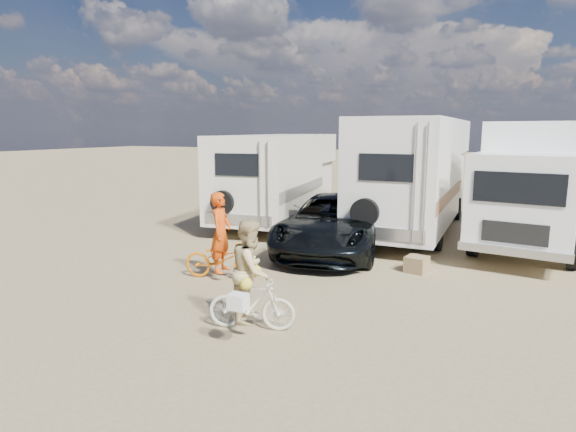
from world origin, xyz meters
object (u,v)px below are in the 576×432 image
at_px(rider_woman, 251,281).
at_px(box_truck, 536,185).
at_px(bike_man, 222,259).
at_px(rider_man, 221,240).
at_px(rv_main, 416,176).
at_px(cooler, 349,246).
at_px(crate, 417,264).
at_px(dark_suv, 334,223).
at_px(rv_left, 279,178).
at_px(bike_woman, 251,304).

bearing_deg(rider_woman, box_truck, -42.90).
bearing_deg(bike_man, rider_man, 169.75).
height_order(rv_main, bike_man, rv_main).
xyz_separation_m(cooler, crate, (2.02, -1.06, -0.00)).
xyz_separation_m(dark_suv, rider_woman, (0.58, -5.74, 0.08)).
relative_size(bike_man, cooler, 3.60).
height_order(bike_man, rider_woman, rider_woman).
distance_m(bike_man, cooler, 3.96).
bearing_deg(rv_main, box_truck, -12.76).
distance_m(box_truck, dark_suv, 5.95).
xyz_separation_m(rv_left, bike_man, (2.00, -7.04, -1.12)).
height_order(rv_left, bike_man, rv_left).
xyz_separation_m(rv_main, rv_left, (-4.91, -0.32, -0.26)).
distance_m(rv_left, cooler, 5.46).
height_order(box_truck, rider_man, box_truck).
bearing_deg(bike_man, rv_main, -31.85).
distance_m(bike_woman, cooler, 5.65).
relative_size(box_truck, rider_woman, 4.23).
bearing_deg(box_truck, rv_main, 175.22).
bearing_deg(rider_man, dark_suv, -31.90).
bearing_deg(rider_man, rv_main, -31.85).
xyz_separation_m(dark_suv, bike_man, (-1.42, -3.57, -0.31)).
xyz_separation_m(box_truck, rider_man, (-6.44, -6.59, -0.88)).
xyz_separation_m(box_truck, bike_woman, (-4.45, -8.76, -1.33)).
bearing_deg(rider_man, rider_woman, -147.66).
bearing_deg(bike_woman, cooler, -14.96).
relative_size(rv_left, box_truck, 1.05).
bearing_deg(rider_man, bike_man, -10.25).
relative_size(box_truck, dark_suv, 1.30).
bearing_deg(bike_man, rider_woman, -147.66).
bearing_deg(crate, box_truck, 58.74).
height_order(rv_left, box_truck, box_truck).
bearing_deg(rider_woman, crate, -38.64).
height_order(dark_suv, rider_woman, rider_woman).
height_order(rv_left, crate, rv_left).
xyz_separation_m(bike_man, cooler, (1.89, 3.47, -0.27)).
distance_m(bike_man, bike_woman, 2.95).
distance_m(rider_man, rider_woman, 2.95).
xyz_separation_m(bike_woman, rider_man, (-1.99, 2.17, 0.45)).
height_order(bike_man, bike_woman, bike_man).
height_order(box_truck, rider_woman, box_truck).
height_order(dark_suv, bike_woman, dark_suv).
distance_m(rv_main, bike_man, 8.04).
height_order(rv_left, rider_woman, rv_left).
distance_m(rv_left, dark_suv, 4.93).
relative_size(dark_suv, bike_woman, 3.72).
bearing_deg(rv_main, rv_left, -176.61).
bearing_deg(bike_woman, rv_main, -21.48).
bearing_deg(rv_left, bike_woman, -74.00).
height_order(rider_man, rider_woman, rider_man).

